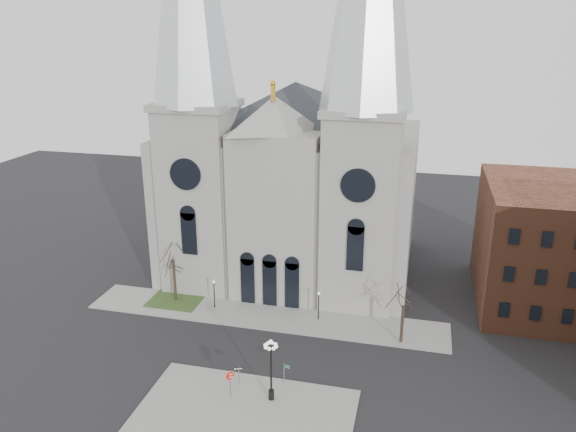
% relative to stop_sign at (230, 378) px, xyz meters
% --- Properties ---
extents(ground, '(160.00, 160.00, 0.00)m').
position_rel_stop_sign_xyz_m(ground, '(-1.17, 3.53, -1.99)').
color(ground, black).
rests_on(ground, ground).
extents(sidewalk_near, '(18.00, 10.00, 0.14)m').
position_rel_stop_sign_xyz_m(sidewalk_near, '(1.83, -1.47, -1.92)').
color(sidewalk_near, gray).
rests_on(sidewalk_near, ground).
extents(sidewalk_far, '(40.00, 6.00, 0.14)m').
position_rel_stop_sign_xyz_m(sidewalk_far, '(-1.17, 14.53, -1.92)').
color(sidewalk_far, gray).
rests_on(sidewalk_far, ground).
extents(grass_patch, '(6.00, 5.00, 0.18)m').
position_rel_stop_sign_xyz_m(grass_patch, '(-12.17, 15.53, -1.90)').
color(grass_patch, '#29441D').
rests_on(grass_patch, ground).
extents(cathedral, '(33.00, 26.66, 54.00)m').
position_rel_stop_sign_xyz_m(cathedral, '(-1.17, 26.39, 16.49)').
color(cathedral, '#99968F').
rests_on(cathedral, ground).
extents(bg_building_brick, '(14.00, 18.00, 14.00)m').
position_rel_stop_sign_xyz_m(bg_building_brick, '(28.83, 25.53, 5.01)').
color(bg_building_brick, brown).
rests_on(bg_building_brick, ground).
extents(tree_left, '(3.20, 3.20, 7.50)m').
position_rel_stop_sign_xyz_m(tree_left, '(-12.17, 15.53, 3.59)').
color(tree_left, black).
rests_on(tree_left, ground).
extents(tree_right, '(3.20, 3.20, 6.00)m').
position_rel_stop_sign_xyz_m(tree_right, '(13.83, 12.53, 2.48)').
color(tree_right, black).
rests_on(tree_right, ground).
extents(ped_lamp_left, '(0.32, 0.32, 3.26)m').
position_rel_stop_sign_xyz_m(ped_lamp_left, '(-7.17, 15.03, 0.34)').
color(ped_lamp_left, black).
rests_on(ped_lamp_left, sidewalk_far).
extents(ped_lamp_right, '(0.32, 0.32, 3.26)m').
position_rel_stop_sign_xyz_m(ped_lamp_right, '(4.83, 15.03, 0.34)').
color(ped_lamp_right, black).
rests_on(ped_lamp_right, sidewalk_far).
extents(stop_sign, '(0.89, 0.35, 2.61)m').
position_rel_stop_sign_xyz_m(stop_sign, '(0.00, 0.00, 0.00)').
color(stop_sign, slate).
rests_on(stop_sign, sidewalk_near).
extents(globe_lamp, '(1.26, 1.26, 5.80)m').
position_rel_stop_sign_xyz_m(globe_lamp, '(3.50, 0.53, 1.80)').
color(globe_lamp, black).
rests_on(globe_lamp, sidewalk_near).
extents(one_way_sign, '(0.78, 0.36, 1.89)m').
position_rel_stop_sign_xyz_m(one_way_sign, '(0.15, 1.84, -0.55)').
color(one_way_sign, slate).
rests_on(one_way_sign, sidewalk_near).
extents(street_name_sign, '(0.63, 0.16, 2.00)m').
position_rel_stop_sign_xyz_m(street_name_sign, '(4.08, 3.01, -0.65)').
color(street_name_sign, slate).
rests_on(street_name_sign, sidewalk_near).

